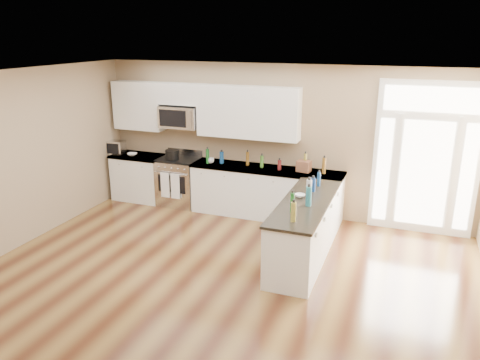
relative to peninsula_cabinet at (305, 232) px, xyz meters
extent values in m
plane|color=#462413|center=(-0.93, -2.24, -0.43)|extent=(8.00, 8.00, 0.00)
plane|color=#988060|center=(-0.93, 1.76, 0.97)|extent=(7.00, 0.00, 7.00)
plane|color=white|center=(-0.93, -2.24, 2.37)|extent=(8.00, 8.00, 0.00)
cube|color=white|center=(-3.80, 1.45, 0.02)|extent=(1.06, 0.62, 0.90)
cube|color=black|center=(-3.80, 1.45, -0.38)|extent=(1.02, 0.52, 0.10)
cube|color=black|center=(-3.80, 1.45, 0.49)|extent=(1.10, 0.66, 0.04)
cube|color=white|center=(-1.08, 1.45, 0.02)|extent=(2.81, 0.62, 0.90)
cube|color=black|center=(-1.08, 1.45, -0.38)|extent=(2.77, 0.52, 0.10)
cube|color=black|center=(-1.08, 1.45, 0.49)|extent=(2.85, 0.66, 0.04)
cube|color=white|center=(0.00, 0.00, 0.02)|extent=(0.65, 2.28, 0.90)
cube|color=black|center=(0.00, 0.00, -0.38)|extent=(0.61, 2.18, 0.10)
cube|color=black|center=(0.00, 0.00, 0.49)|extent=(0.69, 2.32, 0.04)
cube|color=white|center=(-3.81, 1.59, 1.49)|extent=(1.04, 0.33, 0.95)
cube|color=white|center=(-1.50, 1.59, 1.49)|extent=(1.94, 0.33, 0.95)
cube|color=white|center=(-2.88, 1.59, 1.77)|extent=(0.82, 0.33, 0.40)
cube|color=silver|center=(-2.88, 1.56, 1.33)|extent=(0.78, 0.40, 0.42)
cube|color=black|center=(-2.94, 1.35, 1.33)|extent=(0.56, 0.01, 0.32)
cube|color=white|center=(1.62, 1.72, 0.87)|extent=(1.70, 0.08, 2.60)
cube|color=white|center=(1.62, 1.67, 0.62)|extent=(0.78, 0.02, 1.80)
cube|color=white|center=(0.96, 1.67, 0.62)|extent=(0.22, 0.02, 1.80)
cube|color=white|center=(2.28, 1.67, 0.62)|extent=(0.22, 0.02, 1.80)
cube|color=white|center=(1.62, 1.67, 1.87)|extent=(1.50, 0.02, 0.40)
cube|color=silver|center=(-2.89, 1.45, 0.03)|extent=(0.78, 0.64, 0.92)
cube|color=black|center=(-2.89, 1.45, 0.50)|extent=(0.78, 0.60, 0.03)
cube|color=silver|center=(-2.89, 1.75, 0.58)|extent=(0.78, 0.04, 0.14)
cube|color=black|center=(-2.89, 1.13, 0.09)|extent=(0.58, 0.01, 0.34)
cylinder|color=silver|center=(-2.89, 1.10, 0.31)|extent=(0.70, 0.02, 0.02)
cube|color=white|center=(-3.01, 1.09, 0.07)|extent=(0.18, 0.02, 0.50)
cube|color=white|center=(-2.79, 1.09, 0.07)|extent=(0.18, 0.02, 0.50)
cylinder|color=black|center=(-2.97, 1.35, 0.62)|extent=(0.34, 0.34, 0.20)
cube|color=silver|center=(-4.28, 1.38, 0.64)|extent=(0.34, 0.28, 0.27)
cube|color=brown|center=(-0.39, 1.48, 0.60)|extent=(0.27, 0.21, 0.20)
imported|color=white|center=(-3.90, 1.37, 0.53)|extent=(0.25, 0.25, 0.05)
imported|color=white|center=(-0.12, 0.12, 0.53)|extent=(0.15, 0.15, 0.05)
imported|color=white|center=(-2.18, 1.41, 0.56)|extent=(0.16, 0.16, 0.10)
cylinder|color=#19591E|center=(-0.08, -0.54, 0.65)|extent=(0.06, 0.06, 0.29)
cylinder|color=navy|center=(-1.98, 1.47, 0.62)|extent=(0.08, 0.08, 0.22)
cylinder|color=brown|center=(-1.48, 1.53, 0.63)|extent=(0.06, 0.06, 0.25)
cylinder|color=olive|center=(0.02, -0.84, 0.64)|extent=(0.07, 0.07, 0.27)
cylinder|color=#26727F|center=(0.08, -0.19, 0.65)|extent=(0.08, 0.08, 0.29)
cylinder|color=#591919|center=(-0.83, 1.43, 0.60)|extent=(0.07, 0.07, 0.18)
cylinder|color=#B2B2B7|center=(0.01, 0.11, 0.65)|extent=(0.08, 0.08, 0.29)
cylinder|color=navy|center=(0.00, 0.46, 0.61)|extent=(0.08, 0.08, 0.22)
cylinder|color=#3F7226|center=(-1.18, 1.48, 0.62)|extent=(0.06, 0.06, 0.22)
cylinder|color=#19591E|center=(-2.23, 1.37, 0.64)|extent=(0.06, 0.06, 0.28)
cylinder|color=navy|center=(0.03, 0.76, 0.62)|extent=(0.06, 0.06, 0.23)
cylinder|color=brown|center=(-0.03, 1.48, 0.65)|extent=(0.07, 0.07, 0.29)
cylinder|color=olive|center=(-0.38, 1.53, 0.66)|extent=(0.06, 0.06, 0.32)
camera|label=1|loc=(1.38, -6.45, 2.90)|focal=35.00mm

